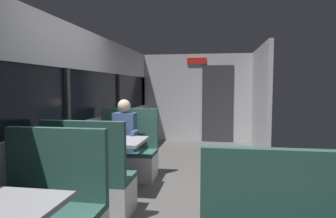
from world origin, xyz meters
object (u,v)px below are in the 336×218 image
Objects in this scene: dining_table_mid_window at (111,147)px; bench_mid_window_facing_end at (90,186)px; bench_mid_window_facing_entry at (127,157)px; seated_passenger at (125,145)px.

bench_mid_window_facing_end reaches higher than dining_table_mid_window.
bench_mid_window_facing_entry is 0.22m from seated_passenger.
bench_mid_window_facing_end is (0.00, -0.70, -0.31)m from dining_table_mid_window.
bench_mid_window_facing_end and bench_mid_window_facing_entry have the same top height.
seated_passenger is (0.00, -0.07, 0.21)m from bench_mid_window_facing_entry.
seated_passenger reaches higher than dining_table_mid_window.
bench_mid_window_facing_end is at bearing -90.00° from dining_table_mid_window.
dining_table_mid_window is 0.64m from seated_passenger.
seated_passenger is (0.00, 0.63, -0.10)m from dining_table_mid_window.
bench_mid_window_facing_entry reaches higher than dining_table_mid_window.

